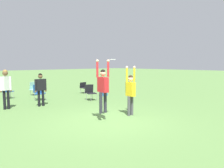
% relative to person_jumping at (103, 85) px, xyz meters
% --- Properties ---
extents(ground_plane, '(120.00, 120.00, 0.00)m').
position_rel_person_jumping_xyz_m(ground_plane, '(0.13, -0.12, -1.31)').
color(ground_plane, '#608C47').
extents(person_jumping, '(0.63, 0.50, 1.96)m').
position_rel_person_jumping_xyz_m(person_jumping, '(0.00, 0.00, 0.00)').
color(person_jumping, '#2D2D38').
rests_on(person_jumping, ground_plane).
extents(person_defending, '(0.55, 0.42, 2.00)m').
position_rel_person_jumping_xyz_m(person_defending, '(1.33, -0.17, -0.26)').
color(person_defending, '#4C4C51').
rests_on(person_defending, ground_plane).
extents(frisbee, '(0.24, 0.24, 0.02)m').
position_rel_person_jumping_xyz_m(frisbee, '(0.43, -0.06, 0.94)').
color(frisbee, white).
extents(camping_chair_0, '(0.58, 0.61, 0.77)m').
position_rel_person_jumping_xyz_m(camping_chair_0, '(3.94, 6.47, -0.86)').
color(camping_chair_0, gray).
rests_on(camping_chair_0, ground_plane).
extents(camping_chair_2, '(0.64, 0.69, 0.90)m').
position_rel_person_jumping_xyz_m(camping_chair_2, '(2.43, 3.85, -0.80)').
color(camping_chair_2, gray).
rests_on(camping_chair_2, ground_plane).
extents(camping_chair_3, '(0.73, 0.81, 0.92)m').
position_rel_person_jumping_xyz_m(camping_chair_3, '(-0.81, 7.79, -0.78)').
color(camping_chair_3, gray).
rests_on(camping_chair_3, ground_plane).
extents(camping_chair_4, '(0.76, 0.84, 0.89)m').
position_rel_person_jumping_xyz_m(camping_chair_4, '(0.32, 5.91, -0.82)').
color(camping_chair_4, gray).
rests_on(camping_chair_4, ground_plane).
extents(camping_chair_5, '(0.58, 0.63, 0.88)m').
position_rel_person_jumping_xyz_m(camping_chair_5, '(0.93, 7.99, -0.82)').
color(camping_chair_5, gray).
rests_on(camping_chair_5, ground_plane).
extents(person_spectator_near, '(0.53, 0.36, 1.83)m').
position_rel_person_jumping_xyz_m(person_spectator_near, '(-1.90, 4.56, -0.20)').
color(person_spectator_near, black).
rests_on(person_spectator_near, ground_plane).
extents(person_spectator_far, '(0.63, 0.31, 1.63)m').
position_rel_person_jumping_xyz_m(person_spectator_far, '(-0.41, 4.15, -0.34)').
color(person_spectator_far, black).
rests_on(person_spectator_far, ground_plane).
extents(cooler_box, '(0.48, 0.29, 0.40)m').
position_rel_person_jumping_xyz_m(cooler_box, '(4.05, 4.56, -1.11)').
color(cooler_box, '#336BB7').
rests_on(cooler_box, ground_plane).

